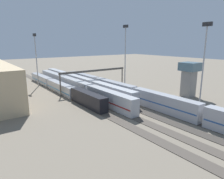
{
  "coord_description": "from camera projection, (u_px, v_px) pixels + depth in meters",
  "views": [
    {
      "loc": [
        -64.42,
        42.4,
        19.55
      ],
      "look_at": [
        -5.07,
        -0.88,
        2.5
      ],
      "focal_mm": 32.67,
      "sensor_mm": 36.0,
      "label": 1
    }
  ],
  "objects": [
    {
      "name": "ground_plane",
      "position": [
        103.0,
        94.0,
        79.46
      ],
      "size": [
        400.0,
        400.0,
        0.0
      ],
      "primitive_type": "plane",
      "color": "#756B5B"
    },
    {
      "name": "light_mast_0",
      "position": [
        204.0,
        54.0,
        60.14
      ],
      "size": [
        2.8,
        0.7,
        25.24
      ],
      "color": "#9EA0A5",
      "rests_on": "ground_plane"
    },
    {
      "name": "track_bed_5",
      "position": [
        73.0,
        99.0,
        72.27
      ],
      "size": [
        140.0,
        2.8,
        0.12
      ],
      "primitive_type": "cube",
      "color": "#4C443D",
      "rests_on": "ground_plane"
    },
    {
      "name": "train_on_track_2",
      "position": [
        135.0,
        95.0,
        67.74
      ],
      "size": [
        95.6,
        3.06,
        5.0
      ],
      "color": "#A8AAB2",
      "rests_on": "ground_plane"
    },
    {
      "name": "track_bed_3",
      "position": [
        97.0,
        94.0,
        78.01
      ],
      "size": [
        140.0,
        2.8,
        0.12
      ],
      "primitive_type": "cube",
      "color": "#3D3833",
      "rests_on": "ground_plane"
    },
    {
      "name": "train_on_track_5",
      "position": [
        59.0,
        87.0,
        82.14
      ],
      "size": [
        66.4,
        3.06,
        4.4
      ],
      "color": "black",
      "rests_on": "ground_plane"
    },
    {
      "name": "control_tower",
      "position": [
        189.0,
        77.0,
        73.99
      ],
      "size": [
        6.0,
        6.0,
        12.54
      ],
      "color": "gray",
      "rests_on": "ground_plane"
    },
    {
      "name": "train_on_track_3",
      "position": [
        80.0,
        82.0,
        88.55
      ],
      "size": [
        71.4,
        3.06,
        5.0
      ],
      "color": "silver",
      "rests_on": "ground_plane"
    },
    {
      "name": "track_bed_0",
      "position": [
        127.0,
        89.0,
        86.62
      ],
      "size": [
        140.0,
        2.8,
        0.12
      ],
      "primitive_type": "cube",
      "color": "#3D3833",
      "rests_on": "ground_plane"
    },
    {
      "name": "signal_gantry",
      "position": [
        94.0,
        73.0,
        82.49
      ],
      "size": [
        0.7,
        30.0,
        8.8
      ],
      "color": "#4C4742",
      "rests_on": "ground_plane"
    },
    {
      "name": "light_mast_2",
      "position": [
        125.0,
        48.0,
        89.45
      ],
      "size": [
        2.8,
        0.7,
        26.87
      ],
      "color": "#9EA0A5",
      "rests_on": "ground_plane"
    },
    {
      "name": "train_on_track_4",
      "position": [
        75.0,
        86.0,
        81.39
      ],
      "size": [
        71.4,
        3.06,
        5.0
      ],
      "color": "#B7BABF",
      "rests_on": "ground_plane"
    },
    {
      "name": "track_bed_4",
      "position": [
        86.0,
        96.0,
        75.14
      ],
      "size": [
        140.0,
        2.8,
        0.12
      ],
      "primitive_type": "cube",
      "color": "#4C443D",
      "rests_on": "ground_plane"
    },
    {
      "name": "track_bed_2",
      "position": [
        108.0,
        93.0,
        80.88
      ],
      "size": [
        140.0,
        2.8,
        0.12
      ],
      "primitive_type": "cube",
      "color": "#3D3833",
      "rests_on": "ground_plane"
    },
    {
      "name": "track_bed_1",
      "position": [
        118.0,
        91.0,
        83.75
      ],
      "size": [
        140.0,
        2.8,
        0.12
      ],
      "primitive_type": "cube",
      "color": "#3D3833",
      "rests_on": "ground_plane"
    },
    {
      "name": "light_mast_1",
      "position": [
        36.0,
        52.0,
        90.0
      ],
      "size": [
        2.8,
        0.7,
        23.32
      ],
      "color": "#9EA0A5",
      "rests_on": "ground_plane"
    }
  ]
}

